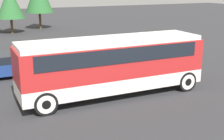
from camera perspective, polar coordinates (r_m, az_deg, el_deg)
ground_plane at (r=15.94m, az=0.00°, el=-4.52°), size 120.00×120.00×0.00m
tour_bus at (r=15.47m, az=0.32°, el=1.62°), size 9.29×2.54×2.90m
parked_car_near at (r=19.83m, az=-18.07°, el=0.82°), size 4.02×1.83×1.38m
parked_car_mid at (r=24.05m, az=-2.37°, el=4.13°), size 4.66×1.81×1.44m
tree_left at (r=37.19m, az=-18.17°, el=11.63°), size 3.12×3.12×5.18m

